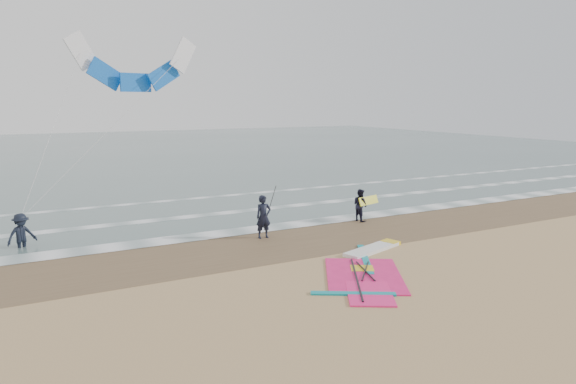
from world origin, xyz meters
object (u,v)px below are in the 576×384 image
person_wading (21,227)px  surf_kite (135,68)px  windsurf_rig (368,267)px  person_standing (263,217)px  person_walking (360,205)px

person_wading → surf_kite: (5.38, 4.03, 6.27)m
windsurf_rig → surf_kite: surf_kite is taller
person_standing → windsurf_rig: bearing=-73.3°
person_wading → surf_kite: surf_kite is taller
person_standing → surf_kite: size_ratio=0.21×
person_standing → person_wading: (-8.84, 2.96, -0.04)m
windsurf_rig → person_standing: size_ratio=3.26×
person_standing → person_walking: size_ratio=1.17×
person_wading → windsurf_rig: bearing=-60.9°
person_wading → surf_kite: size_ratio=0.20×
windsurf_rig → surf_kite: 14.93m
person_walking → surf_kite: surf_kite is taller
windsurf_rig → person_wading: person_wading is taller
person_walking → person_standing: bearing=89.4°
person_standing → surf_kite: (-3.46, 6.99, 6.23)m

